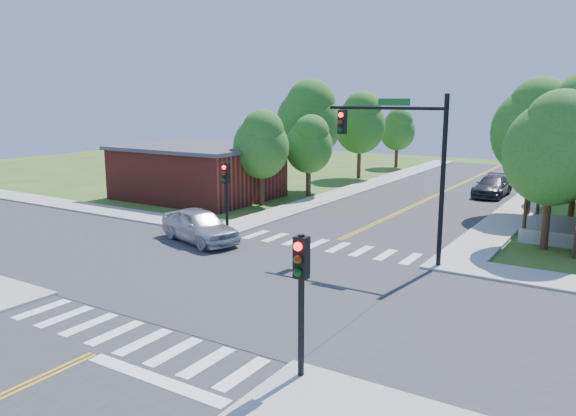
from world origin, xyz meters
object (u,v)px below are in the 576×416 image
Objects in this scene: signal_pole_nw at (226,184)px; car_silver at (199,226)px; signal_mast_ne at (404,151)px; car_dgrey at (492,187)px; signal_pole_se at (301,280)px.

car_silver is (-0.06, -2.08, -1.83)m from signal_pole_nw.
signal_pole_nw is at bearing -179.93° from signal_mast_ne.
signal_mast_ne reaches higher than car_dgrey.
car_dgrey is at bearing 64.59° from signal_pole_nw.
signal_pole_nw is (-9.51, -0.01, -2.19)m from signal_mast_ne.
signal_pole_se is 0.75× the size of car_dgrey.
car_dgrey is (-2.10, 30.36, -1.93)m from signal_pole_se.
signal_pole_se reaches higher than car_dgrey.
signal_pole_se is at bearing -85.48° from car_dgrey.
signal_pole_nw is at bearing 135.00° from signal_pole_se.
signal_pole_se is 0.72× the size of car_silver.
signal_pole_se is (1.69, -11.21, -2.19)m from signal_mast_ne.
signal_pole_nw is 2.77m from car_silver.
signal_pole_se is 1.00× the size of signal_pole_nw.
car_dgrey is (9.10, 19.16, -1.93)m from signal_pole_nw.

